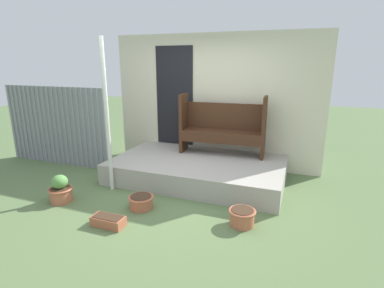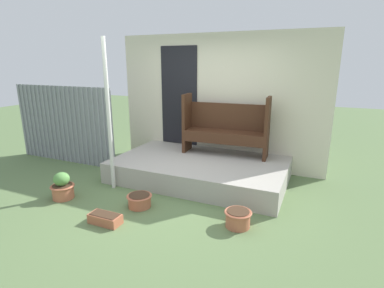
{
  "view_description": "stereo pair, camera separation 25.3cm",
  "coord_description": "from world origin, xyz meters",
  "px_view_note": "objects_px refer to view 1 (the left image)",
  "views": [
    {
      "loc": [
        1.8,
        -3.93,
        2.05
      ],
      "look_at": [
        0.21,
        0.31,
        0.81
      ],
      "focal_mm": 28.0,
      "sensor_mm": 36.0,
      "label": 1
    },
    {
      "loc": [
        2.03,
        -3.84,
        2.05
      ],
      "look_at": [
        0.21,
        0.31,
        0.81
      ],
      "focal_mm": 28.0,
      "sensor_mm": 36.0,
      "label": 2
    }
  ],
  "objects_px": {
    "flower_pot_left": "(60,190)",
    "flower_pot_right": "(242,217)",
    "flower_pot_middle": "(141,201)",
    "support_post": "(107,118)",
    "bench": "(223,125)",
    "planter_box_rect": "(108,221)"
  },
  "relations": [
    {
      "from": "flower_pot_left",
      "to": "flower_pot_middle",
      "type": "height_order",
      "value": "flower_pot_left"
    },
    {
      "from": "flower_pot_left",
      "to": "planter_box_rect",
      "type": "height_order",
      "value": "flower_pot_left"
    },
    {
      "from": "support_post",
      "to": "flower_pot_right",
      "type": "distance_m",
      "value": 2.54
    },
    {
      "from": "support_post",
      "to": "flower_pot_middle",
      "type": "height_order",
      "value": "support_post"
    },
    {
      "from": "flower_pot_left",
      "to": "flower_pot_right",
      "type": "relative_size",
      "value": 1.19
    },
    {
      "from": "bench",
      "to": "planter_box_rect",
      "type": "xyz_separation_m",
      "value": [
        -0.84,
        -2.48,
        -0.85
      ]
    },
    {
      "from": "bench",
      "to": "flower_pot_right",
      "type": "height_order",
      "value": "bench"
    },
    {
      "from": "bench",
      "to": "flower_pot_middle",
      "type": "xyz_separation_m",
      "value": [
        -0.69,
        -1.9,
        -0.81
      ]
    },
    {
      "from": "flower_pot_left",
      "to": "flower_pot_middle",
      "type": "bearing_deg",
      "value": 10.88
    },
    {
      "from": "planter_box_rect",
      "to": "flower_pot_middle",
      "type": "bearing_deg",
      "value": 75.68
    },
    {
      "from": "flower_pot_left",
      "to": "flower_pot_middle",
      "type": "relative_size",
      "value": 1.14
    },
    {
      "from": "bench",
      "to": "flower_pot_left",
      "type": "relative_size",
      "value": 3.76
    },
    {
      "from": "support_post",
      "to": "planter_box_rect",
      "type": "distance_m",
      "value": 1.65
    },
    {
      "from": "bench",
      "to": "flower_pot_middle",
      "type": "relative_size",
      "value": 4.29
    },
    {
      "from": "flower_pot_middle",
      "to": "flower_pot_right",
      "type": "xyz_separation_m",
      "value": [
        1.47,
        0.04,
        0.02
      ]
    },
    {
      "from": "flower_pot_right",
      "to": "flower_pot_left",
      "type": "bearing_deg",
      "value": -174.07
    },
    {
      "from": "flower_pot_middle",
      "to": "flower_pot_right",
      "type": "height_order",
      "value": "flower_pot_right"
    },
    {
      "from": "bench",
      "to": "planter_box_rect",
      "type": "height_order",
      "value": "bench"
    },
    {
      "from": "flower_pot_middle",
      "to": "support_post",
      "type": "bearing_deg",
      "value": 152.36
    },
    {
      "from": "bench",
      "to": "support_post",
      "type": "bearing_deg",
      "value": -138.45
    },
    {
      "from": "flower_pot_middle",
      "to": "flower_pot_right",
      "type": "distance_m",
      "value": 1.47
    },
    {
      "from": "support_post",
      "to": "flower_pot_right",
      "type": "relative_size",
      "value": 6.81
    }
  ]
}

